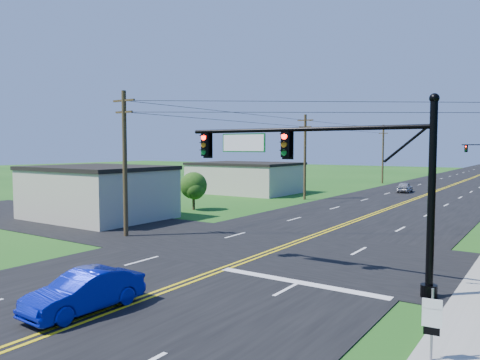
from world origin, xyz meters
The scene contains 13 objects.
ground centered at (0.00, 0.00, 0.00)m, with size 260.00×260.00×0.00m, color #174915.
road_main centered at (0.00, 50.00, 0.02)m, with size 16.00×220.00×0.04m, color black.
road_cross centered at (0.00, 12.00, 0.02)m, with size 70.00×10.00×0.04m, color black.
signal_mast_main centered at (4.34, 8.00, 4.75)m, with size 11.30×0.60×7.48m.
cream_bldg_near centered at (-17.00, 14.00, 2.06)m, with size 10.20×8.20×4.10m.
cream_bldg_far centered at (-19.00, 38.00, 1.86)m, with size 12.20×9.20×3.70m.
utility_pole_left_a centered at (-9.50, 10.00, 4.72)m, with size 1.80×0.28×9.00m.
utility_pole_left_b centered at (-9.50, 35.00, 4.72)m, with size 1.80×0.28×9.00m.
utility_pole_left_c centered at (-9.50, 62.00, 4.72)m, with size 1.80×0.28×9.00m.
tree_left centered at (-14.00, 22.00, 2.16)m, with size 2.40×2.40×3.37m.
blue_car centered at (-0.45, -0.06, 0.68)m, with size 1.44×4.14×1.37m, color #0715A9.
distant_car centered at (-2.68, 48.74, 0.62)m, with size 1.47×3.66×1.25m, color #A7A6AB.
route_sign centered at (10.01, 2.53, 1.14)m, with size 0.49×0.11×1.95m.
Camera 1 is at (12.46, -9.88, 5.54)m, focal length 35.00 mm.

